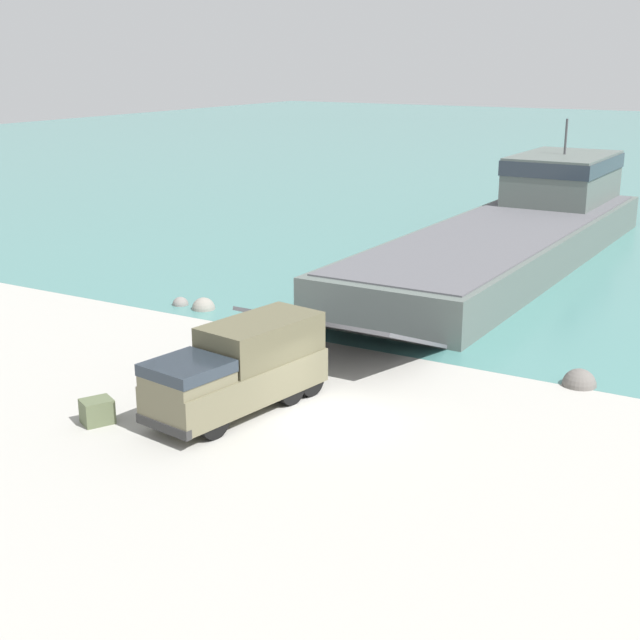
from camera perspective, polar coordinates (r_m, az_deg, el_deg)
ground_plane at (r=30.96m, az=0.80°, el=-6.29°), size 240.00×240.00×0.00m
landing_craft at (r=57.00m, az=12.72°, el=5.97°), size 8.53×39.15×7.88m
military_truck at (r=31.19m, az=-5.17°, el=-3.06°), size 3.46×7.40×3.07m
soldier_on_ramp at (r=32.48m, az=-8.60°, el=-3.51°), size 0.45×0.26×1.70m
cargo_crate at (r=31.34m, az=-14.07°, el=-5.69°), size 1.22×1.29×0.85m
shoreline_rock_a at (r=35.31m, az=16.24°, el=-4.04°), size 1.29×1.29×1.29m
shoreline_rock_b at (r=44.35m, az=-7.46°, el=0.70°), size 1.16×1.16×1.16m
shoreline_rock_c at (r=45.26m, az=-8.92°, el=0.96°), size 0.81×0.81×0.81m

